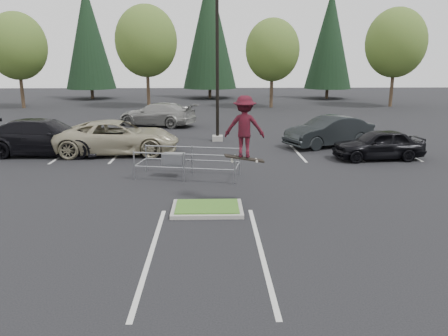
{
  "coord_description": "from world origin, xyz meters",
  "views": [
    {
      "loc": [
        0.15,
        -12.91,
        4.6
      ],
      "look_at": [
        0.57,
        1.5,
        0.99
      ],
      "focal_mm": 35.0,
      "sensor_mm": 36.0,
      "label": 1
    }
  ],
  "objects_px": {
    "car_l_tan": "(118,137)",
    "car_far_silver": "(158,114)",
    "light_pole": "(217,60)",
    "car_l_black": "(46,137)",
    "conif_a": "(88,37)",
    "conif_b": "(209,30)",
    "car_r_charc": "(329,131)",
    "decid_b": "(146,43)",
    "decid_a": "(17,48)",
    "car_r_black": "(379,144)",
    "cart_corral": "(177,159)",
    "skateboarder": "(245,127)",
    "conif_c": "(330,39)",
    "decid_c": "(272,52)",
    "decid_d": "(395,45)"
  },
  "relations": [
    {
      "from": "decid_a",
      "to": "conif_a",
      "type": "height_order",
      "value": "conif_a"
    },
    {
      "from": "decid_c",
      "to": "decid_d",
      "type": "distance_m",
      "value": 12.03
    },
    {
      "from": "car_r_charc",
      "to": "car_far_silver",
      "type": "relative_size",
      "value": 0.88
    },
    {
      "from": "decid_d",
      "to": "car_far_silver",
      "type": "relative_size",
      "value": 1.69
    },
    {
      "from": "car_r_black",
      "to": "cart_corral",
      "type": "bearing_deg",
      "value": -77.26
    },
    {
      "from": "decid_a",
      "to": "conif_c",
      "type": "xyz_separation_m",
      "value": [
        32.01,
        9.47,
        1.26
      ]
    },
    {
      "from": "decid_c",
      "to": "conif_a",
      "type": "height_order",
      "value": "conif_a"
    },
    {
      "from": "conif_b",
      "to": "car_r_black",
      "type": "height_order",
      "value": "conif_b"
    },
    {
      "from": "car_r_charc",
      "to": "car_r_black",
      "type": "height_order",
      "value": "car_r_charc"
    },
    {
      "from": "decid_c",
      "to": "decid_d",
      "type": "height_order",
      "value": "decid_d"
    },
    {
      "from": "conif_a",
      "to": "car_r_charc",
      "type": "xyz_separation_m",
      "value": [
        20.5,
        -29.78,
        -6.29
      ]
    },
    {
      "from": "conif_a",
      "to": "car_l_black",
      "type": "xyz_separation_m",
      "value": [
        6.0,
        -31.54,
        -6.21
      ]
    },
    {
      "from": "car_l_black",
      "to": "conif_c",
      "type": "bearing_deg",
      "value": -32.59
    },
    {
      "from": "decid_a",
      "to": "skateboarder",
      "type": "distance_m",
      "value": 35.17
    },
    {
      "from": "decid_a",
      "to": "conif_a",
      "type": "bearing_deg",
      "value": 68.09
    },
    {
      "from": "car_l_tan",
      "to": "car_far_silver",
      "type": "xyz_separation_m",
      "value": [
        0.9,
        9.4,
        -0.02
      ]
    },
    {
      "from": "decid_b",
      "to": "car_l_black",
      "type": "xyz_separation_m",
      "value": [
        -1.99,
        -22.07,
        -5.16
      ]
    },
    {
      "from": "light_pole",
      "to": "skateboarder",
      "type": "distance_m",
      "value": 11.47
    },
    {
      "from": "decid_c",
      "to": "car_l_black",
      "type": "relative_size",
      "value": 1.38
    },
    {
      "from": "conif_a",
      "to": "car_r_charc",
      "type": "bearing_deg",
      "value": -55.46
    },
    {
      "from": "decid_c",
      "to": "light_pole",
      "type": "bearing_deg",
      "value": -107.11
    },
    {
      "from": "conif_c",
      "to": "cart_corral",
      "type": "relative_size",
      "value": 2.97
    },
    {
      "from": "conif_b",
      "to": "car_r_charc",
      "type": "xyz_separation_m",
      "value": [
        6.5,
        -30.28,
        -7.04
      ]
    },
    {
      "from": "decid_b",
      "to": "decid_d",
      "type": "distance_m",
      "value": 24.0
    },
    {
      "from": "decid_c",
      "to": "conif_c",
      "type": "distance_m",
      "value": 12.65
    },
    {
      "from": "decid_b",
      "to": "conif_a",
      "type": "xyz_separation_m",
      "value": [
        -7.99,
        9.47,
        1.05
      ]
    },
    {
      "from": "decid_c",
      "to": "conif_a",
      "type": "relative_size",
      "value": 0.64
    },
    {
      "from": "light_pole",
      "to": "car_l_black",
      "type": "distance_m",
      "value": 9.91
    },
    {
      "from": "conif_a",
      "to": "conif_c",
      "type": "relative_size",
      "value": 1.04
    },
    {
      "from": "conif_b",
      "to": "car_far_silver",
      "type": "xyz_separation_m",
      "value": [
        -3.6,
        -22.5,
        -7.04
      ]
    },
    {
      "from": "decid_c",
      "to": "conif_a",
      "type": "distance_m",
      "value": 22.5
    },
    {
      "from": "car_l_tan",
      "to": "car_far_silver",
      "type": "height_order",
      "value": "car_l_tan"
    },
    {
      "from": "skateboarder",
      "to": "car_r_black",
      "type": "xyz_separation_m",
      "value": [
        6.8,
        6.27,
        -1.8
      ]
    },
    {
      "from": "light_pole",
      "to": "conif_a",
      "type": "xyz_separation_m",
      "value": [
        -14.5,
        28.0,
        2.54
      ]
    },
    {
      "from": "decid_c",
      "to": "car_far_silver",
      "type": "bearing_deg",
      "value": -129.02
    },
    {
      "from": "decid_a",
      "to": "conif_a",
      "type": "relative_size",
      "value": 0.69
    },
    {
      "from": "skateboarder",
      "to": "car_l_black",
      "type": "height_order",
      "value": "skateboarder"
    },
    {
      "from": "decid_b",
      "to": "car_l_black",
      "type": "relative_size",
      "value": 1.58
    },
    {
      "from": "light_pole",
      "to": "car_r_charc",
      "type": "relative_size",
      "value": 2.06
    },
    {
      "from": "decid_a",
      "to": "car_l_tan",
      "type": "relative_size",
      "value": 1.49
    },
    {
      "from": "car_r_black",
      "to": "car_far_silver",
      "type": "height_order",
      "value": "car_far_silver"
    },
    {
      "from": "conif_c",
      "to": "car_r_charc",
      "type": "bearing_deg",
      "value": -104.37
    },
    {
      "from": "cart_corral",
      "to": "decid_c",
      "type": "bearing_deg",
      "value": 85.22
    },
    {
      "from": "car_l_tan",
      "to": "car_r_charc",
      "type": "relative_size",
      "value": 1.22
    },
    {
      "from": "decid_b",
      "to": "conif_a",
      "type": "distance_m",
      "value": 12.43
    },
    {
      "from": "light_pole",
      "to": "decid_c",
      "type": "bearing_deg",
      "value": 72.89
    },
    {
      "from": "conif_c",
      "to": "cart_corral",
      "type": "bearing_deg",
      "value": -113.28
    },
    {
      "from": "decid_c",
      "to": "skateboarder",
      "type": "xyz_separation_m",
      "value": [
        -4.79,
        -29.1,
        -2.74
      ]
    },
    {
      "from": "conif_a",
      "to": "conif_c",
      "type": "xyz_separation_m",
      "value": [
        28.0,
        -0.5,
        -0.25
      ]
    },
    {
      "from": "car_far_silver",
      "to": "cart_corral",
      "type": "bearing_deg",
      "value": 30.81
    }
  ]
}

